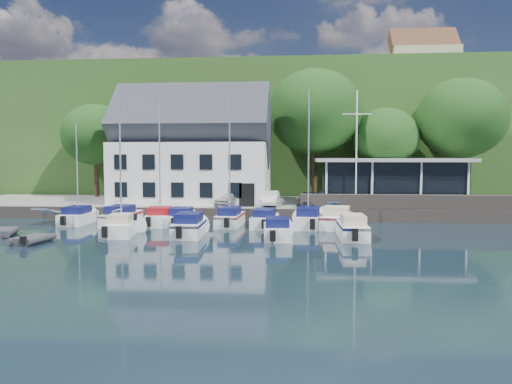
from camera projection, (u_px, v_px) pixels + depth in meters
ground at (249, 244)px, 29.88m from camera, size 180.00×180.00×0.00m
quay at (268, 207)px, 47.23m from camera, size 60.00×13.00×1.00m
quay_face at (263, 215)px, 40.78m from camera, size 60.00×0.30×1.00m
hillside at (284, 142)px, 90.92m from camera, size 160.00×75.00×16.00m
field_patch at (327, 101)px, 97.58m from camera, size 50.00×30.00×0.30m
farmhouse at (423, 62)px, 78.16m from camera, size 10.40×7.00×8.20m
harbor_building at (193, 156)px, 46.53m from camera, size 14.40×8.20×8.70m
club_pavilion at (390, 181)px, 44.57m from camera, size 13.20×7.20×4.10m
seawall at (412, 202)px, 40.01m from camera, size 18.00×0.50×1.20m
gangway at (58, 222)px, 40.31m from camera, size 1.20×6.00×1.40m
car_silver at (229, 199)px, 42.80m from camera, size 2.46×4.04×1.28m
car_white at (270, 198)px, 43.39m from camera, size 1.48×3.90×1.27m
car_dgrey at (308, 200)px, 42.34m from camera, size 2.09×4.19×1.17m
car_blue at (329, 198)px, 42.50m from camera, size 2.81×4.39×1.40m
flagpole at (356, 150)px, 41.07m from camera, size 2.32×0.20×9.67m
tree_0 at (96, 151)px, 52.94m from camera, size 7.18×7.18×9.82m
tree_1 at (153, 141)px, 52.13m from camera, size 8.55×8.55×11.69m
tree_3 at (315, 134)px, 50.76m from camera, size 9.63×9.63×13.16m
tree_4 at (385, 154)px, 49.95m from camera, size 6.69×6.69×9.14m
tree_5 at (461, 139)px, 49.33m from camera, size 8.77×8.77×11.99m
boat_r1_0 at (77, 169)px, 38.72m from camera, size 2.17×6.04×8.58m
boat_r1_1 at (121, 164)px, 38.06m from camera, size 2.28×6.48×9.32m
boat_r1_2 at (160, 168)px, 37.79m from camera, size 2.96×5.54×8.79m
boat_r1_3 at (182, 216)px, 37.91m from camera, size 2.05×5.59×1.40m
boat_r1_4 at (230, 167)px, 37.52m from camera, size 2.11×6.16×8.95m
boat_r1_5 at (265, 218)px, 37.18m from camera, size 2.21×5.91×1.38m
boat_r1_6 at (309, 165)px, 36.74m from camera, size 2.63×6.60×9.31m
boat_r1_7 at (337, 217)px, 36.95m from camera, size 3.25×6.74×1.57m
boat_r2_1 at (120, 169)px, 32.87m from camera, size 2.66×5.59×8.83m
boat_r2_2 at (189, 224)px, 32.97m from camera, size 2.28×6.28×1.57m
boat_r2_3 at (277, 228)px, 31.87m from camera, size 2.29×5.65×1.37m
boat_r2_4 at (352, 226)px, 31.99m from camera, size 2.05×6.19×1.56m
dinghy_0 at (3, 231)px, 32.96m from camera, size 2.50×3.19×0.65m
dinghy_1 at (32, 238)px, 30.14m from camera, size 1.98×2.90×0.63m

